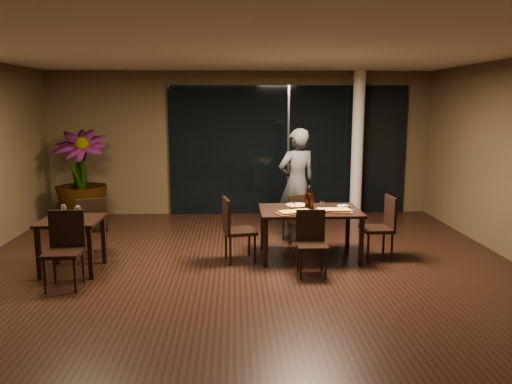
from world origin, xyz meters
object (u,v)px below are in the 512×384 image
at_px(main_table, 310,214).
at_px(bottle_c, 311,199).
at_px(chair_main_far, 297,215).
at_px(chair_main_right, 382,224).
at_px(side_table, 71,228).
at_px(chair_main_left, 234,226).
at_px(chair_side_far, 92,224).
at_px(chair_side_near, 65,245).
at_px(diner, 297,183).
at_px(bottle_b, 312,201).
at_px(bottle_a, 307,198).
at_px(chair_main_near, 311,239).
at_px(potted_plant, 81,177).

height_order(main_table, bottle_c, bottle_c).
relative_size(main_table, chair_main_far, 1.77).
distance_m(chair_main_far, chair_main_right, 1.48).
distance_m(side_table, chair_main_left, 2.29).
xyz_separation_m(chair_side_far, chair_side_near, (-0.01, -1.18, 0.02)).
xyz_separation_m(chair_main_right, diner, (-1.14, 1.32, 0.42)).
height_order(chair_main_right, bottle_b, bottle_b).
bearing_deg(chair_main_far, diner, -110.71).
height_order(diner, bottle_b, diner).
bearing_deg(main_table, bottle_a, 110.45).
relative_size(chair_main_left, bottle_a, 3.07).
relative_size(main_table, diner, 0.79).
height_order(chair_side_far, diner, diner).
distance_m(side_table, bottle_a, 3.43).
xyz_separation_m(chair_main_near, chair_side_far, (-3.21, 0.84, 0.03)).
bearing_deg(chair_side_far, chair_main_left, 154.19).
height_order(chair_side_far, bottle_a, bottle_a).
relative_size(chair_main_right, potted_plant, 0.52).
bearing_deg(chair_main_far, chair_main_right, 126.73).
height_order(diner, bottle_c, diner).
xyz_separation_m(main_table, potted_plant, (-4.14, 2.45, 0.24)).
relative_size(chair_side_far, bottle_b, 3.63).
height_order(side_table, chair_side_near, chair_side_near).
distance_m(chair_main_far, potted_plant, 4.39).
distance_m(chair_main_right, chair_side_far, 4.39).
relative_size(chair_main_near, diner, 0.46).
xyz_separation_m(chair_side_near, bottle_a, (3.27, 1.16, 0.36)).
bearing_deg(chair_side_near, bottle_b, 16.58).
distance_m(chair_side_far, diner, 3.47).
relative_size(main_table, bottle_a, 4.78).
bearing_deg(chair_side_far, potted_plant, -88.77).
bearing_deg(side_table, main_table, 8.37).
xyz_separation_m(chair_main_right, bottle_c, (-1.07, 0.15, 0.36)).
bearing_deg(chair_side_far, chair_side_near, 70.58).
bearing_deg(potted_plant, main_table, -30.58).
bearing_deg(chair_main_far, bottle_a, 77.73).
relative_size(side_table, chair_side_near, 0.82).
xyz_separation_m(chair_main_near, bottle_b, (0.12, 0.74, 0.39)).
xyz_separation_m(chair_main_left, chair_side_near, (-2.16, -0.91, 0.01)).
bearing_deg(main_table, bottle_b, 9.10).
bearing_deg(bottle_b, chair_main_right, -4.24).
bearing_deg(bottle_c, chair_side_far, 179.46).
xyz_separation_m(main_table, chair_main_left, (-1.14, -0.16, -0.14)).
bearing_deg(main_table, side_table, -171.63).
bearing_deg(bottle_b, chair_side_far, 178.19).
distance_m(diner, bottle_c, 1.17).
height_order(chair_main_near, bottle_c, bottle_c).
height_order(chair_main_near, diner, diner).
relative_size(chair_main_left, potted_plant, 0.53).
xyz_separation_m(side_table, potted_plant, (-0.74, 2.95, 0.29)).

